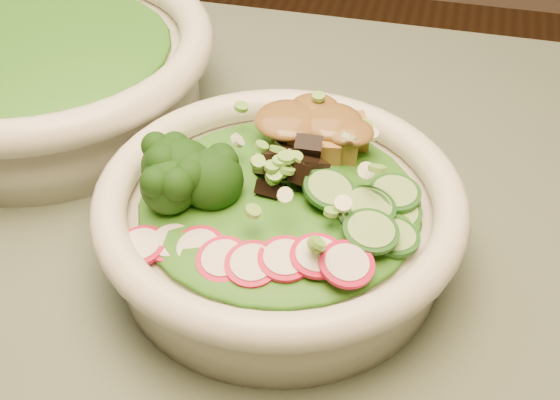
# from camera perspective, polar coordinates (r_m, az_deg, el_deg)

# --- Properties ---
(dining_table) EXTENTS (1.20, 0.80, 0.75)m
(dining_table) POSITION_cam_1_polar(r_m,az_deg,el_deg) (0.61, -9.57, -13.49)
(dining_table) COLOR black
(dining_table) RESTS_ON ground
(salad_bowl) EXTENTS (0.24, 0.24, 0.07)m
(salad_bowl) POSITION_cam_1_polar(r_m,az_deg,el_deg) (0.51, -0.00, -1.56)
(salad_bowl) COLOR silver
(salad_bowl) RESTS_ON dining_table
(side_bowl) EXTENTS (0.29, 0.29, 0.08)m
(side_bowl) POSITION_cam_1_polar(r_m,az_deg,el_deg) (0.68, -17.04, 9.26)
(side_bowl) COLOR silver
(side_bowl) RESTS_ON dining_table
(lettuce_bed) EXTENTS (0.18, 0.18, 0.02)m
(lettuce_bed) POSITION_cam_1_polar(r_m,az_deg,el_deg) (0.50, -0.00, 0.09)
(lettuce_bed) COLOR #1C6114
(lettuce_bed) RESTS_ON salad_bowl
(side_lettuce) EXTENTS (0.19, 0.19, 0.02)m
(side_lettuce) POSITION_cam_1_polar(r_m,az_deg,el_deg) (0.67, -17.39, 10.76)
(side_lettuce) COLOR #1C6114
(side_lettuce) RESTS_ON side_bowl
(broccoli_florets) EXTENTS (0.09, 0.08, 0.04)m
(broccoli_florets) POSITION_cam_1_polar(r_m,az_deg,el_deg) (0.50, -6.16, 2.32)
(broccoli_florets) COLOR black
(broccoli_florets) RESTS_ON salad_bowl
(radish_slices) EXTENTS (0.10, 0.06, 0.02)m
(radish_slices) POSITION_cam_1_polar(r_m,az_deg,el_deg) (0.45, -1.86, -4.38)
(radish_slices) COLOR #B80E34
(radish_slices) RESTS_ON salad_bowl
(cucumber_slices) EXTENTS (0.08, 0.08, 0.03)m
(cucumber_slices) POSITION_cam_1_polar(r_m,az_deg,el_deg) (0.48, 6.60, -0.41)
(cucumber_slices) COLOR #88BC68
(cucumber_slices) RESTS_ON salad_bowl
(mushroom_heap) EXTENTS (0.08, 0.08, 0.04)m
(mushroom_heap) POSITION_cam_1_polar(r_m,az_deg,el_deg) (0.50, 0.36, 1.90)
(mushroom_heap) COLOR black
(mushroom_heap) RESTS_ON salad_bowl
(tofu_cubes) EXTENTS (0.09, 0.08, 0.03)m
(tofu_cubes) POSITION_cam_1_polar(r_m,az_deg,el_deg) (0.53, 1.92, 4.66)
(tofu_cubes) COLOR #9E6434
(tofu_cubes) RESTS_ON salad_bowl
(peanut_sauce) EXTENTS (0.06, 0.05, 0.01)m
(peanut_sauce) POSITION_cam_1_polar(r_m,az_deg,el_deg) (0.53, 1.95, 5.68)
(peanut_sauce) COLOR brown
(peanut_sauce) RESTS_ON tofu_cubes
(scallion_garnish) EXTENTS (0.17, 0.17, 0.02)m
(scallion_garnish) POSITION_cam_1_polar(r_m,az_deg,el_deg) (0.48, -0.00, 1.95)
(scallion_garnish) COLOR #6AB03E
(scallion_garnish) RESTS_ON salad_bowl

